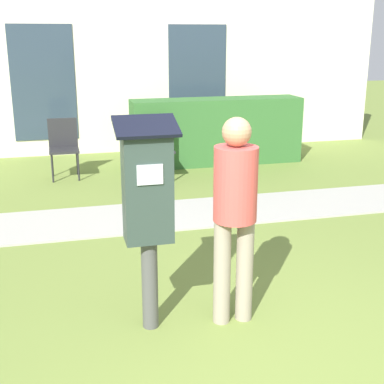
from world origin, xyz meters
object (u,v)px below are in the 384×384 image
at_px(person_standing, 235,206).
at_px(outdoor_chair_middle, 157,144).
at_px(outdoor_chair_left, 64,143).
at_px(parking_meter, 148,198).

distance_m(person_standing, outdoor_chair_middle, 4.40).
distance_m(outdoor_chair_left, outdoor_chair_middle, 1.43).
xyz_separation_m(outdoor_chair_left, outdoor_chair_middle, (1.38, -0.38, 0.00)).
distance_m(person_standing, outdoor_chair_left, 4.90).
bearing_deg(parking_meter, person_standing, -5.63).
height_order(parking_meter, person_standing, parking_meter).
bearing_deg(person_standing, outdoor_chair_left, 96.28).
relative_size(parking_meter, outdoor_chair_left, 1.77).
relative_size(person_standing, outdoor_chair_left, 1.76).
bearing_deg(outdoor_chair_middle, outdoor_chair_left, 142.90).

